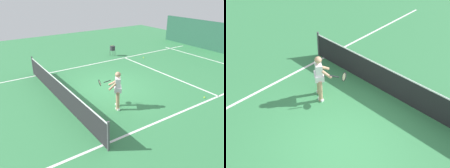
% 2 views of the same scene
% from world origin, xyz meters
% --- Properties ---
extents(ground_plane, '(27.39, 27.39, 0.00)m').
position_xyz_m(ground_plane, '(0.00, 0.00, 0.00)').
color(ground_plane, '#38844C').
extents(baseline_marking, '(8.08, 0.10, 0.01)m').
position_xyz_m(baseline_marking, '(0.00, -8.03, 0.00)').
color(baseline_marking, white).
rests_on(baseline_marking, ground).
extents(service_line_marking, '(7.08, 0.10, 0.01)m').
position_xyz_m(service_line_marking, '(0.00, -3.56, 0.00)').
color(service_line_marking, white).
rests_on(service_line_marking, ground).
extents(sideline_left_marking, '(0.10, 19.07, 0.01)m').
position_xyz_m(sideline_left_marking, '(-3.54, 0.00, 0.00)').
color(sideline_left_marking, white).
rests_on(sideline_left_marking, ground).
extents(sideline_right_marking, '(0.10, 19.07, 0.01)m').
position_xyz_m(sideline_right_marking, '(3.54, 0.00, 0.00)').
color(sideline_right_marking, white).
rests_on(sideline_right_marking, ground).
extents(court_net, '(7.76, 0.08, 1.03)m').
position_xyz_m(court_net, '(0.00, 2.53, 0.48)').
color(court_net, '#4C4C51').
rests_on(court_net, ground).
extents(tennis_player, '(1.08, 0.77, 1.55)m').
position_xyz_m(tennis_player, '(-1.84, 0.83, 0.85)').
color(tennis_player, tan).
rests_on(tennis_player, ground).
extents(tennis_ball_near, '(0.07, 0.07, 0.07)m').
position_xyz_m(tennis_ball_near, '(-3.29, -2.87, 0.03)').
color(tennis_ball_near, '#D1E533').
rests_on(tennis_ball_near, ground).
extents(tennis_ball_mid, '(0.07, 0.07, 0.07)m').
position_xyz_m(tennis_ball_mid, '(2.75, -4.59, 0.03)').
color(tennis_ball_mid, '#D1E533').
rests_on(tennis_ball_mid, ground).
extents(ball_hopper, '(0.36, 0.36, 0.74)m').
position_xyz_m(ball_hopper, '(4.39, -3.13, 0.55)').
color(ball_hopper, '#333338').
rests_on(ball_hopper, ground).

